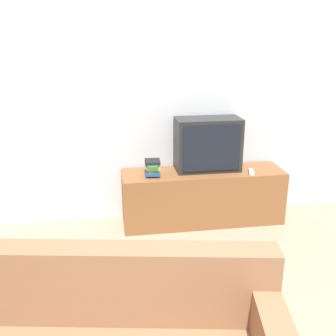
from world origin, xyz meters
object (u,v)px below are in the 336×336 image
at_px(television, 208,144).
at_px(remote_on_stand, 251,172).
at_px(tv_stand, 203,197).
at_px(book_stack, 153,168).

xyz_separation_m(television, remote_on_stand, (0.41, -0.19, -0.26)).
bearing_deg(tv_stand, remote_on_stand, -14.75).
height_order(tv_stand, television, television).
bearing_deg(remote_on_stand, television, 155.64).
distance_m(tv_stand, remote_on_stand, 0.56).
xyz_separation_m(tv_stand, remote_on_stand, (0.47, -0.12, 0.29)).
distance_m(book_stack, remote_on_stand, 1.00).
xyz_separation_m(book_stack, remote_on_stand, (1.00, -0.09, -0.07)).
distance_m(television, remote_on_stand, 0.52).
bearing_deg(book_stack, television, 9.37).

